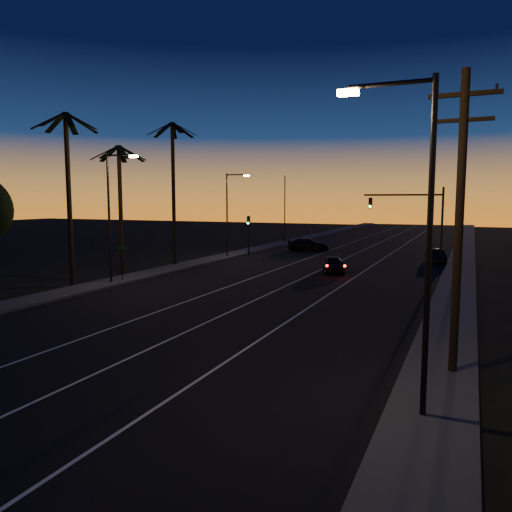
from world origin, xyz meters
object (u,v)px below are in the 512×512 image
at_px(signal_mast, 415,212).
at_px(right_car, 436,256).
at_px(utility_pole, 459,217).
at_px(cross_car, 308,245).
at_px(lead_car, 333,265).

relative_size(signal_mast, right_car, 1.70).
height_order(utility_pole, cross_car, utility_pole).
xyz_separation_m(utility_pole, signal_mast, (-4.46, 29.99, -0.53)).
bearing_deg(lead_car, signal_mast, 58.63).
bearing_deg(cross_car, lead_car, -65.66).
relative_size(lead_car, right_car, 1.11).
bearing_deg(signal_mast, utility_pole, -81.53).
relative_size(right_car, cross_car, 0.78).
relative_size(utility_pole, lead_car, 2.15).
distance_m(lead_car, right_car, 12.00).
height_order(signal_mast, cross_car, signal_mast).
height_order(utility_pole, lead_car, utility_pole).
distance_m(right_car, cross_car, 15.34).
relative_size(utility_pole, signal_mast, 1.41).
height_order(lead_car, right_car, lead_car).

